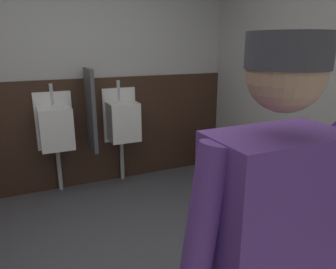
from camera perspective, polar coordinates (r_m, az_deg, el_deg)
wall_back at (r=3.80m, az=-17.30°, el=11.51°), size 4.43×0.12×2.80m
wainscot_band_back at (r=3.85m, az=-16.22°, el=0.08°), size 3.83×0.03×1.27m
urinal_left at (r=3.65m, az=-19.55°, el=1.23°), size 0.40×0.34×1.24m
urinal_middle at (r=3.78m, az=-8.21°, el=2.49°), size 0.40×0.34×1.24m
privacy_divider_panel at (r=3.59m, az=-13.74°, el=4.31°), size 0.04×0.40×0.90m
person at (r=1.14m, az=17.78°, el=-20.22°), size 0.64×0.60×1.68m
trash_bin at (r=3.92m, az=9.92°, el=-4.36°), size 0.30×0.30×0.61m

